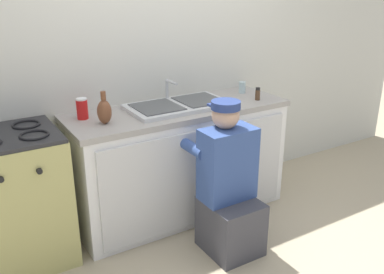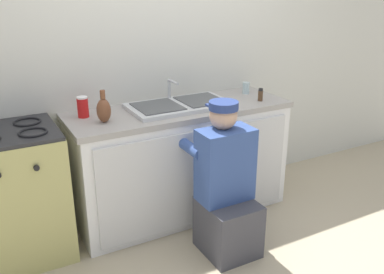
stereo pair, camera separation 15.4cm
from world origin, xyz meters
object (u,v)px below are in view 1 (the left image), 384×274
object	(u,v)px
stove_range	(18,199)
soda_cup_red	(82,109)
sink_double_basin	(179,105)
vase_decorative	(104,111)
spice_bottle_pepper	(258,94)
plumber_person	(228,191)
water_glass	(242,87)

from	to	relation	value
stove_range	soda_cup_red	bearing A→B (deg)	12.03
sink_double_basin	stove_range	xyz separation A→B (m)	(-1.26, -0.00, -0.47)
vase_decorative	stove_range	bearing A→B (deg)	173.26
stove_range	spice_bottle_pepper	xyz separation A→B (m)	(1.93, -0.15, 0.50)
stove_range	plumber_person	bearing A→B (deg)	-26.21
water_glass	spice_bottle_pepper	bearing A→B (deg)	-97.34
sink_double_basin	vase_decorative	size ratio (longest dim) A/B	3.48
plumber_person	vase_decorative	distance (m)	1.03
stove_range	spice_bottle_pepper	bearing A→B (deg)	-4.51
water_glass	vase_decorative	xyz separation A→B (m)	(-1.33, -0.17, 0.04)
vase_decorative	sink_double_basin	bearing A→B (deg)	6.89
stove_range	spice_bottle_pepper	world-z (taller)	spice_bottle_pepper
plumber_person	water_glass	size ratio (longest dim) A/B	11.04
stove_range	sink_double_basin	bearing A→B (deg)	0.10
vase_decorative	soda_cup_red	size ratio (longest dim) A/B	1.51
vase_decorative	plumber_person	bearing A→B (deg)	-40.20
water_glass	stove_range	bearing A→B (deg)	-177.14
plumber_person	stove_range	bearing A→B (deg)	153.79
spice_bottle_pepper	soda_cup_red	xyz separation A→B (m)	(-1.40, 0.26, 0.02)
plumber_person	spice_bottle_pepper	size ratio (longest dim) A/B	10.52
spice_bottle_pepper	water_glass	bearing A→B (deg)	82.66
plumber_person	vase_decorative	xyz separation A→B (m)	(-0.67, 0.56, 0.55)
sink_double_basin	plumber_person	distance (m)	0.80
spice_bottle_pepper	stove_range	bearing A→B (deg)	175.49
water_glass	soda_cup_red	xyz separation A→B (m)	(-1.43, 0.02, 0.03)
sink_double_basin	water_glass	bearing A→B (deg)	7.81
stove_range	soda_cup_red	world-z (taller)	soda_cup_red
stove_range	soda_cup_red	size ratio (longest dim) A/B	6.25
sink_double_basin	plumber_person	xyz separation A→B (m)	(0.03, -0.64, -0.48)
sink_double_basin	water_glass	size ratio (longest dim) A/B	8.00
spice_bottle_pepper	soda_cup_red	bearing A→B (deg)	169.25
sink_double_basin	water_glass	distance (m)	0.70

